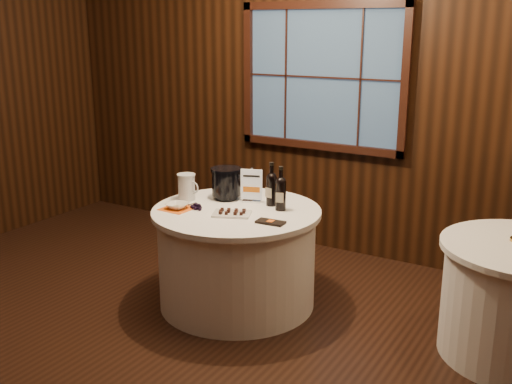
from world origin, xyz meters
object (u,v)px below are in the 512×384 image
Objects in this scene: port_bottle_right at (281,191)px; ice_bucket at (226,183)px; sign_stand at (251,190)px; main_table at (237,256)px; port_bottle_left at (271,187)px; cracker_bowl at (177,206)px; glass_pitcher at (187,187)px; chocolate_box at (271,222)px; grape_bunch at (198,206)px; chocolate_plate at (232,213)px.

port_bottle_right is 0.52m from ice_bucket.
port_bottle_right reaches higher than sign_stand.
port_bottle_left is at bearing 51.90° from main_table.
glass_pitcher is at bearing 111.01° from cracker_bowl.
port_bottle_right is at bearing 102.51° from chocolate_box.
port_bottle_left is 1.01× the size of port_bottle_right.
ice_bucket is 1.35× the size of grape_bunch.
port_bottle_right is at bearing 49.92° from chocolate_plate.
cracker_bowl is at bearing -168.99° from chocolate_plate.
port_bottle_right reaches higher than grape_bunch.
main_table is 0.50m from grape_bunch.
glass_pitcher is 1.27× the size of cracker_bowl.
port_bottle_left is at bearing 70.85° from chocolate_plate.
chocolate_plate is 1.96× the size of cracker_bowl.
glass_pitcher is (-0.47, -0.21, 0.01)m from sign_stand.
port_bottle_left reaches higher than chocolate_plate.
cracker_bowl reaches higher than main_table.
port_bottle_left reaches higher than port_bottle_right.
chocolate_plate is at bearing -70.25° from main_table.
port_bottle_left is 0.40m from ice_bucket.
main_table is 3.78× the size of port_bottle_left.
chocolate_plate is at bearing -103.76° from port_bottle_left.
port_bottle_right is 0.35m from chocolate_box.
grape_bunch is (-0.03, -0.34, -0.11)m from ice_bucket.
port_bottle_left is 1.05× the size of chocolate_plate.
main_table is at bearing -122.72° from port_bottle_left.
ice_bucket reaches higher than chocolate_plate.
sign_stand is 1.66× the size of cracker_bowl.
ice_bucket is (-0.40, -0.03, -0.01)m from port_bottle_left.
sign_stand reaches higher than chocolate_plate.
main_table is 0.42m from chocolate_plate.
sign_stand is 1.31× the size of glass_pitcher.
main_table is at bearing -109.20° from sign_stand.
ice_bucket is at bearing 138.51° from main_table.
chocolate_plate is at bearing -147.56° from port_bottle_right.
cracker_bowl reaches higher than grape_bunch.
port_bottle_left is at bearing 115.00° from chocolate_box.
port_bottle_left is 0.14m from port_bottle_right.
port_bottle_right is at bearing -25.17° from port_bottle_left.
grape_bunch is at bearing -134.16° from port_bottle_left.
glass_pitcher is (-0.65, -0.21, -0.04)m from port_bottle_left.
chocolate_box is (0.39, -0.38, -0.09)m from sign_stand.
main_table is at bearing -170.05° from port_bottle_right.
cracker_bowl is at bearing -179.24° from chocolate_box.
grape_bunch is (-0.64, 0.02, 0.01)m from chocolate_box.
sign_stand reaches higher than chocolate_box.
chocolate_plate is 0.44m from cracker_bowl.
chocolate_box is at bearing -22.27° from main_table.
cracker_bowl is at bearing -168.55° from port_bottle_right.
port_bottle_left is at bearing 4.01° from ice_bucket.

